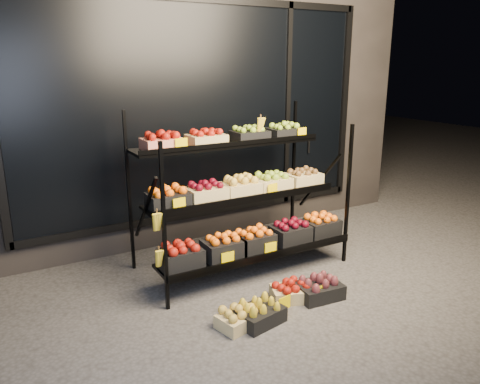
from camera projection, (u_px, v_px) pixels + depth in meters
ground at (275, 290)px, 4.48m from camera, size 24.00×24.00×0.00m
building at (168, 89)px, 6.17m from camera, size 6.00×2.08×3.50m
display_rack at (243, 196)px, 4.76m from camera, size 2.18×1.02×1.66m
tag_floor_a at (284, 307)px, 4.05m from camera, size 0.13×0.01×0.12m
tag_floor_b at (320, 296)px, 4.24m from camera, size 0.13×0.01×0.12m
floor_crate_left at (238, 317)px, 3.85m from camera, size 0.38×0.32×0.18m
floor_crate_midleft at (259, 313)px, 3.90m from camera, size 0.43×0.35×0.20m
floor_crate_midright at (291, 291)px, 4.28m from camera, size 0.41×0.35×0.18m
floor_crate_right at (319, 288)px, 4.31m from camera, size 0.43×0.33×0.20m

